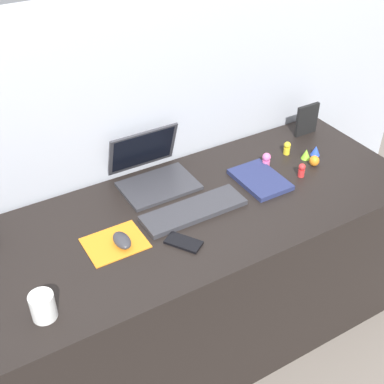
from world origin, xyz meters
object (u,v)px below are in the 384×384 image
(coffee_mug, at_px, (43,306))
(toy_figurine_red, at_px, (302,170))
(toy_figurine_orange, at_px, (314,161))
(picture_frame, at_px, (307,120))
(toy_figurine_blue, at_px, (316,150))
(laptop, at_px, (152,169))
(keyboard, at_px, (194,210))
(toy_figurine_yellow, at_px, (287,148))
(toy_figurine_pink, at_px, (266,159))
(notebook_pad, at_px, (260,179))
(cell_phone, at_px, (184,242))
(mouse, at_px, (122,240))
(toy_figurine_lime, at_px, (306,154))

(coffee_mug, height_order, toy_figurine_red, coffee_mug)
(toy_figurine_orange, bearing_deg, toy_figurine_red, -160.88)
(picture_frame, distance_m, toy_figurine_blue, 0.20)
(toy_figurine_blue, bearing_deg, picture_frame, 62.87)
(laptop, bearing_deg, toy_figurine_blue, -15.33)
(keyboard, distance_m, toy_figurine_yellow, 0.59)
(picture_frame, xyz_separation_m, toy_figurine_pink, (-0.33, -0.13, -0.04))
(coffee_mug, xyz_separation_m, toy_figurine_blue, (1.32, 0.28, -0.02))
(notebook_pad, xyz_separation_m, picture_frame, (0.42, 0.21, 0.06))
(toy_figurine_orange, xyz_separation_m, toy_figurine_pink, (-0.18, 0.10, 0.01))
(laptop, height_order, toy_figurine_yellow, laptop)
(cell_phone, distance_m, picture_frame, 0.96)
(cell_phone, distance_m, toy_figurine_blue, 0.82)
(keyboard, xyz_separation_m, cell_phone, (-0.12, -0.13, -0.01))
(notebook_pad, distance_m, toy_figurine_yellow, 0.26)
(mouse, xyz_separation_m, toy_figurine_pink, (0.74, 0.15, 0.01))
(notebook_pad, height_order, toy_figurine_lime, toy_figurine_lime)
(picture_frame, bearing_deg, toy_figurine_orange, -122.90)
(toy_figurine_red, bearing_deg, toy_figurine_blue, 30.66)
(coffee_mug, distance_m, toy_figurine_lime, 1.30)
(toy_figurine_blue, height_order, toy_figurine_red, toy_figurine_red)
(toy_figurine_yellow, bearing_deg, toy_figurine_pink, -166.80)
(toy_figurine_red, bearing_deg, keyboard, 177.84)
(mouse, relative_size, cell_phone, 0.75)
(notebook_pad, height_order, toy_figurine_pink, toy_figurine_pink)
(toy_figurine_blue, bearing_deg, mouse, -173.75)
(coffee_mug, bearing_deg, picture_frame, 17.83)
(toy_figurine_red, bearing_deg, picture_frame, 46.69)
(picture_frame, relative_size, coffee_mug, 1.67)
(picture_frame, bearing_deg, notebook_pad, -153.54)
(laptop, xyz_separation_m, toy_figurine_lime, (0.66, -0.20, -0.03))
(laptop, relative_size, coffee_mug, 3.34)
(toy_figurine_blue, bearing_deg, toy_figurine_pink, 170.80)
(keyboard, xyz_separation_m, toy_figurine_red, (0.51, -0.02, 0.02))
(toy_figurine_blue, bearing_deg, notebook_pad, -172.97)
(mouse, xyz_separation_m, toy_figurine_orange, (0.92, 0.05, 0.00))
(laptop, relative_size, toy_figurine_blue, 6.49)
(picture_frame, relative_size, toy_figurine_yellow, 2.47)
(coffee_mug, relative_size, toy_figurine_orange, 1.88)
(laptop, bearing_deg, toy_figurine_orange, -21.62)
(keyboard, bearing_deg, toy_figurine_red, -2.16)
(laptop, relative_size, toy_figurine_orange, 6.29)
(toy_figurine_yellow, height_order, toy_figurine_lime, toy_figurine_yellow)
(laptop, relative_size, toy_figurine_pink, 4.70)
(keyboard, relative_size, mouse, 4.27)
(toy_figurine_pink, relative_size, toy_figurine_red, 1.05)
(cell_phone, distance_m, toy_figurine_orange, 0.75)
(cell_phone, relative_size, notebook_pad, 0.53)
(laptop, distance_m, toy_figurine_yellow, 0.62)
(laptop, xyz_separation_m, toy_figurine_pink, (0.47, -0.16, -0.02))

